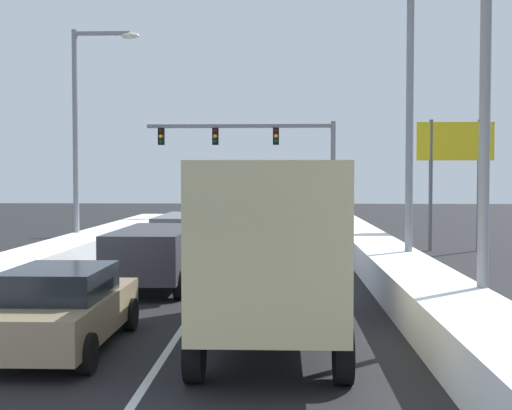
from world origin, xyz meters
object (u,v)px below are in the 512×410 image
Objects in this scene: street_lamp_right_near at (469,59)px; roadside_sign_right at (455,155)px; sedan_tan_center_lane_nearest at (62,308)px; suv_gray_center_lane_third at (187,232)px; traffic_light_gantry at (267,148)px; suv_charcoal_center_lane_second at (154,252)px; street_lamp_right_mid at (398,107)px; street_lamp_left_mid at (84,122)px; sedan_white_right_lane_second at (272,254)px; box_truck_right_lane_nearest at (271,243)px; suv_silver_right_lane_third at (274,231)px.

street_lamp_right_near is 15.74m from roadside_sign_right.
sedan_tan_center_lane_nearest is 13.80m from suv_gray_center_lane_third.
street_lamp_right_near is at bearing -103.06° from roadside_sign_right.
traffic_light_gantry reaches higher than sedan_tan_center_lane_nearest.
suv_charcoal_center_lane_second is 8.23m from street_lamp_right_mid.
street_lamp_right_near is 1.05× the size of street_lamp_left_mid.
suv_gray_center_lane_third is 0.56× the size of street_lamp_right_mid.
box_truck_right_lane_nearest is at bearing -89.35° from sedan_white_right_lane_second.
suv_silver_right_lane_third is 8.34m from street_lamp_right_mid.
street_lamp_right_mid is at bearing 64.98° from box_truck_right_lane_nearest.
street_lamp_right_mid reaches higher than box_truck_right_lane_nearest.
street_lamp_left_mid is (-7.48, 0.17, 4.23)m from suv_silver_right_lane_third.
street_lamp_right_mid is 0.98× the size of street_lamp_left_mid.
roadside_sign_right is at bearing 56.49° from sedan_tan_center_lane_nearest.
suv_gray_center_lane_third is (-3.32, -0.69, 0.00)m from suv_silver_right_lane_third.
street_lamp_right_mid reaches higher than suv_charcoal_center_lane_second.
sedan_tan_center_lane_nearest is 15.79m from street_lamp_left_mid.
sedan_white_right_lane_second is 0.92× the size of suv_charcoal_center_lane_second.
suv_charcoal_center_lane_second is at bearing 118.20° from box_truck_right_lane_nearest.
traffic_light_gantry is (2.69, 19.64, 3.71)m from suv_charcoal_center_lane_second.
street_lamp_right_near is at bearing 12.13° from sedan_tan_center_lane_nearest.
traffic_light_gantry reaches higher than box_truck_right_lane_nearest.
box_truck_right_lane_nearest reaches higher than sedan_tan_center_lane_nearest.
roadside_sign_right reaches higher than sedan_white_right_lane_second.
suv_charcoal_center_lane_second is 6.97m from suv_gray_center_lane_third.
street_lamp_right_near is at bearing -87.58° from street_lamp_right_mid.
street_lamp_right_near is (3.98, -12.83, 4.44)m from suv_silver_right_lane_third.
box_truck_right_lane_nearest is at bearing -89.59° from suv_silver_right_lane_third.
sedan_white_right_lane_second is 0.52× the size of street_lamp_right_mid.
suv_gray_center_lane_third is at bearing -163.94° from roadside_sign_right.
suv_silver_right_lane_third is 12.55m from traffic_light_gantry.
sedan_white_right_lane_second is at bearing -88.14° from traffic_light_gantry.
street_lamp_right_near is at bearing -35.53° from suv_charcoal_center_lane_second.
sedan_tan_center_lane_nearest is 0.51× the size of street_lamp_left_mid.
street_lamp_right_near is 1.07× the size of street_lamp_right_mid.
suv_gray_center_lane_third is 14.85m from street_lamp_right_near.
street_lamp_right_mid is (7.37, 8.26, 4.40)m from sedan_tan_center_lane_nearest.
roadside_sign_right is at bearing 65.60° from box_truck_right_lane_nearest.
sedan_tan_center_lane_nearest is 0.52× the size of street_lamp_right_mid.
street_lamp_right_mid is at bearing 48.26° from sedan_tan_center_lane_nearest.
sedan_white_right_lane_second is 0.92× the size of suv_gray_center_lane_third.
sedan_tan_center_lane_nearest is at bearing -123.51° from roadside_sign_right.
box_truck_right_lane_nearest is 1.47× the size of suv_gray_center_lane_third.
roadside_sign_right is at bearing 47.73° from sedan_white_right_lane_second.
traffic_light_gantry is at bearing 103.21° from street_lamp_right_mid.
street_lamp_left_mid reaches higher than traffic_light_gantry.
roadside_sign_right is (3.54, 15.27, -1.44)m from street_lamp_right_near.
street_lamp_right_near reaches higher than roadside_sign_right.
suv_silver_right_lane_third is 8.46m from roadside_sign_right.
box_truck_right_lane_nearest reaches higher than suv_charcoal_center_lane_second.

